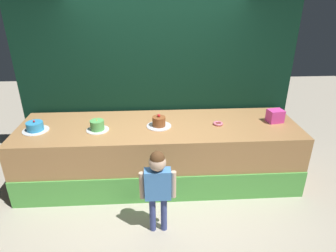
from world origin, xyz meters
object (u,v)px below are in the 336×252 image
at_px(child_figure, 158,182).
at_px(cake_left, 35,127).
at_px(donut, 218,123).
at_px(pink_box, 275,116).
at_px(cake_right, 159,122).
at_px(cake_center, 97,126).

xyz_separation_m(child_figure, cake_left, (-1.60, 0.98, 0.25)).
xyz_separation_m(child_figure, donut, (0.87, 1.03, 0.21)).
distance_m(pink_box, cake_left, 3.30).
bearing_deg(pink_box, cake_left, -178.38).
relative_size(pink_box, donut, 1.51).
bearing_deg(pink_box, child_figure, -147.68).
height_order(cake_left, cake_right, cake_right).
distance_m(pink_box, donut, 0.83).
bearing_deg(cake_center, pink_box, 2.95).
distance_m(pink_box, cake_right, 1.65).
relative_size(donut, cake_right, 0.41).
xyz_separation_m(child_figure, pink_box, (1.70, 1.07, 0.28)).
height_order(cake_left, cake_center, cake_center).
relative_size(donut, cake_left, 0.40).
height_order(pink_box, cake_left, pink_box).
xyz_separation_m(child_figure, cake_right, (0.05, 1.02, 0.25)).
relative_size(cake_left, cake_right, 1.01).
relative_size(child_figure, donut, 7.62).
bearing_deg(pink_box, donut, -176.68).
bearing_deg(cake_left, pink_box, 1.62).
distance_m(donut, cake_center, 1.65).
bearing_deg(cake_right, donut, 0.48).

